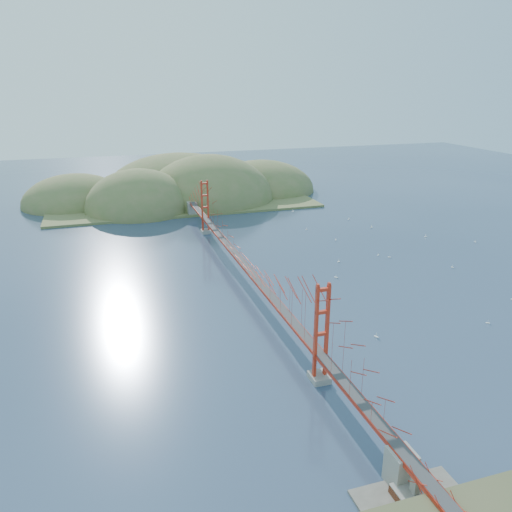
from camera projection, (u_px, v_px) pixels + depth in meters
name	position (u px, v px, depth m)	size (l,w,h in m)	color
ground	(244.00, 282.00, 82.74)	(320.00, 320.00, 0.00)	#2A3A54
bridge	(243.00, 242.00, 80.58)	(2.20, 94.40, 12.00)	gray
promontory	(417.00, 506.00, 39.07)	(9.00, 6.00, 0.24)	#59544C
fort	(417.00, 493.00, 39.64)	(3.70, 2.30, 1.75)	brown
far_headlands	(186.00, 196.00, 145.01)	(84.00, 58.00, 25.00)	olive
sailboat_7	(307.00, 229.00, 112.13)	(0.51, 0.44, 0.59)	white
sailboat_16	(389.00, 257.00, 94.45)	(0.60, 0.60, 0.63)	white
sailboat_10	(376.00, 336.00, 65.03)	(0.63, 0.63, 0.71)	white
sailboat_17	(371.00, 227.00, 113.53)	(0.66, 0.62, 0.74)	white
sailboat_3	(339.00, 261.00, 92.00)	(0.62, 0.61, 0.70)	white
sailboat_9	(475.00, 241.00, 103.43)	(0.42, 0.49, 0.57)	white
sailboat_5	(452.00, 267.00, 89.26)	(0.50, 0.53, 0.60)	white
sailboat_8	(349.00, 219.00, 120.32)	(0.67, 0.67, 0.72)	white
sailboat_1	(336.00, 277.00, 84.73)	(0.68, 0.68, 0.71)	white
sailboat_14	(378.00, 255.00, 95.55)	(0.53, 0.53, 0.56)	white
sailboat_6	(488.00, 322.00, 68.73)	(0.60, 0.60, 0.63)	white
sailboat_4	(336.00, 240.00, 104.68)	(0.53, 0.53, 0.58)	white
sailboat_11	(426.00, 236.00, 106.76)	(0.61, 0.60, 0.69)	white
sailboat_12	(293.00, 211.00, 127.65)	(0.62, 0.51, 0.72)	white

